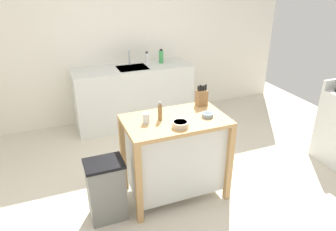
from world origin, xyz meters
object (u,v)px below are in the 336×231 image
trash_bin (106,190)px  bowl_ceramic_wide (207,115)px  sink_faucet (129,58)px  bowl_ceramic_small (180,124)px  drinking_cup (146,118)px  kitchen_island (175,153)px  bottle_hand_soap (161,57)px  bottle_dish_soap (147,58)px  knife_block (202,97)px  pepper_grinder (160,111)px

trash_bin → bowl_ceramic_wide: bearing=1.1°
sink_faucet → bowl_ceramic_small: bearing=-93.0°
bowl_ceramic_small → drinking_cup: bearing=142.8°
kitchen_island → drinking_cup: (-0.30, 0.02, 0.44)m
kitchen_island → bottle_hand_soap: 2.06m
drinking_cup → bottle_hand_soap: size_ratio=0.47×
drinking_cup → bottle_dish_soap: (0.65, 1.94, 0.05)m
bowl_ceramic_small → bottle_hand_soap: 2.18m
drinking_cup → bottle_hand_soap: 2.08m
drinking_cup → bottle_dish_soap: bearing=71.6°
knife_block → sink_faucet: bearing=99.8°
knife_block → drinking_cup: (-0.69, -0.19, -0.04)m
bottle_hand_soap → drinking_cup: bearing=-114.5°
kitchen_island → drinking_cup: drinking_cup is taller
bowl_ceramic_wide → knife_block: bearing=74.6°
knife_block → drinking_cup: bearing=-164.4°
bowl_ceramic_small → bottle_dish_soap: (0.38, 2.14, 0.07)m
drinking_cup → trash_bin: 0.78m
kitchen_island → bottle_hand_soap: (0.57, 1.92, 0.51)m
knife_block → kitchen_island: bearing=-151.7°
trash_bin → bottle_dish_soap: (1.10, 2.06, 0.68)m
bowl_ceramic_wide → bottle_dish_soap: size_ratio=0.61×
trash_bin → bottle_dish_soap: bottle_dish_soap is taller
bowl_ceramic_wide → drinking_cup: (-0.61, 0.09, 0.03)m
kitchen_island → trash_bin: size_ratio=1.62×
kitchen_island → trash_bin: 0.78m
kitchen_island → bowl_ceramic_wide: size_ratio=8.89×
kitchen_island → sink_faucet: size_ratio=4.65×
knife_block → bowl_ceramic_small: (-0.42, -0.39, -0.06)m
pepper_grinder → bottle_hand_soap: bearing=69.1°
bowl_ceramic_small → bottle_dish_soap: bearing=79.9°
bowl_ceramic_small → sink_faucet: 2.18m
trash_bin → bottle_dish_soap: 2.43m
knife_block → bowl_ceramic_wide: knife_block is taller
trash_bin → sink_faucet: bearing=68.2°
sink_faucet → trash_bin: bearing=-111.8°
bowl_ceramic_small → drinking_cup: drinking_cup is taller
pepper_grinder → sink_faucet: bearing=83.3°
pepper_grinder → trash_bin: bearing=-167.8°
drinking_cup → pepper_grinder: size_ratio=0.53×
knife_block → pepper_grinder: (-0.54, -0.17, -0.00)m
bowl_ceramic_small → bowl_ceramic_wide: bowl_ceramic_small is taller
bottle_dish_soap → trash_bin: bearing=-118.2°
drinking_cup → knife_block: bearing=15.6°
trash_bin → bottle_hand_soap: size_ratio=2.91×
drinking_cup → bottle_dish_soap: bottle_dish_soap is taller
bowl_ceramic_small → bottle_dish_soap: 2.18m
knife_block → bowl_ceramic_wide: 0.30m
bowl_ceramic_wide → pepper_grinder: 0.48m
bowl_ceramic_wide → bottle_hand_soap: size_ratio=0.53×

